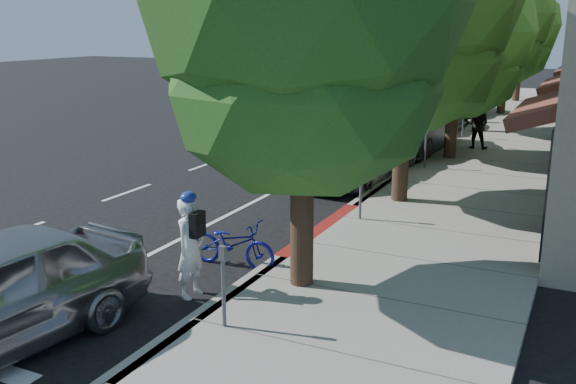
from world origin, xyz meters
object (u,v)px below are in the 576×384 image
Objects in this scene: cyclist at (191,248)px; street_tree_2 at (457,34)px; street_tree_0 at (303,11)px; silver_suv at (352,155)px; street_tree_1 at (408,5)px; dark_suv_far at (460,98)px; street_tree_3 at (489,16)px; street_tree_4 at (508,27)px; street_tree_5 at (522,26)px; bicycle at (233,243)px; pedestrian at (477,125)px; white_pickup at (433,114)px; dark_sedan at (416,130)px.

street_tree_2 is at bearing -5.49° from cyclist.
street_tree_0 reaches higher than silver_suv.
dark_suv_far is (-1.97, 17.50, -4.07)m from street_tree_1.
dark_suv_far is at bearing 94.33° from silver_suv.
street_tree_4 is (0.00, 6.00, -0.42)m from street_tree_3.
silver_suv is (-2.09, -21.86, -3.62)m from street_tree_5.
bicycle is 0.35× the size of dark_suv_far.
pedestrian is at bearing -82.60° from street_tree_3.
bicycle is 0.34× the size of silver_suv.
street_tree_1 is 8.25m from cyclist.
cyclist is at bearing 83.03° from pedestrian.
street_tree_4 is at bearing -85.90° from pedestrian.
street_tree_0 reaches higher than white_pickup.
street_tree_0 is 1.48× the size of silver_suv.
cyclist is 1.53m from bicycle.
street_tree_0 is 1.11× the size of street_tree_5.
dark_suv_far is 2.97× the size of pedestrian.
cyclist is (-1.60, -19.00, -3.91)m from street_tree_3.
street_tree_3 reaches higher than dark_sedan.
white_pickup is at bearing -56.17° from pedestrian.
street_tree_5 is 1.39× the size of dark_suv_far.
dark_suv_far is (-0.37, 24.50, 0.00)m from cyclist.
street_tree_0 is 14.46m from pedestrian.
street_tree_2 is at bearing 90.00° from street_tree_0.
street_tree_2 reaches higher than bicycle.
silver_suv is 1.04× the size of dark_suv_far.
street_tree_4 is 1.43× the size of dark_suv_far.
street_tree_1 is 1.60× the size of dark_suv_far.
street_tree_4 reaches higher than bicycle.
silver_suv is (-0.43, 7.66, 0.27)m from bicycle.
pedestrian is (0.52, -4.03, -3.77)m from street_tree_3.
street_tree_4 is at bearing 90.00° from street_tree_1.
silver_suv is (-0.49, 9.14, -0.13)m from cyclist.
street_tree_0 is at bearing -90.00° from street_tree_4.
white_pickup is at bearing -177.04° from street_tree_3.
street_tree_3 is 5.54m from pedestrian.
street_tree_1 is at bearing -11.35° from cyclist.
street_tree_3 is at bearing 90.00° from street_tree_0.
street_tree_3 is 1.55× the size of dark_suv_far.
street_tree_0 is 4.39× the size of bicycle.
street_tree_3 reaches higher than dark_suv_far.
cyclist is (-1.60, -31.00, -3.49)m from street_tree_5.
white_pickup is at bearing -108.16° from street_tree_4.
street_tree_0 is at bearing -90.00° from street_tree_1.
bicycle is at bearing -90.47° from white_pickup.
dark_sedan is at bearing -1.86° from bicycle.
street_tree_4 is 11.71m from dark_sedan.
street_tree_1 is 1.16× the size of street_tree_5.
dark_sedan is 10.60m from dark_suv_far.
dark_sedan is 3.00× the size of pedestrian.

